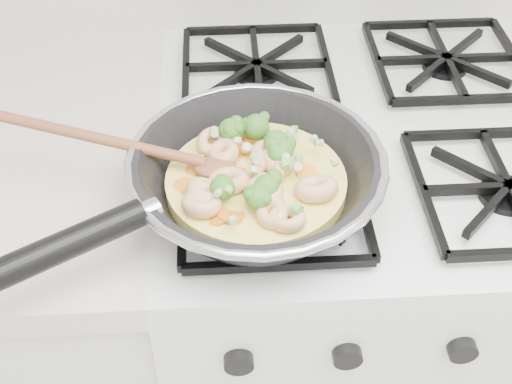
{
  "coord_description": "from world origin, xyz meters",
  "views": [
    {
      "loc": [
        -0.21,
        0.93,
        1.51
      ],
      "look_at": [
        -0.17,
        1.55,
        0.93
      ],
      "focal_mm": 48.37,
      "sensor_mm": 36.0,
      "label": 1
    }
  ],
  "objects": [
    {
      "name": "skillet",
      "position": [
        -0.18,
        1.55,
        0.96
      ],
      "size": [
        0.47,
        0.35,
        0.09
      ],
      "rotation": [
        0.0,
        0.0,
        -0.35
      ],
      "color": "black",
      "rests_on": "stove"
    },
    {
      "name": "stove",
      "position": [
        0.0,
        1.7,
        0.46
      ],
      "size": [
        0.6,
        0.6,
        0.92
      ],
      "color": "white",
      "rests_on": "ground"
    }
  ]
}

